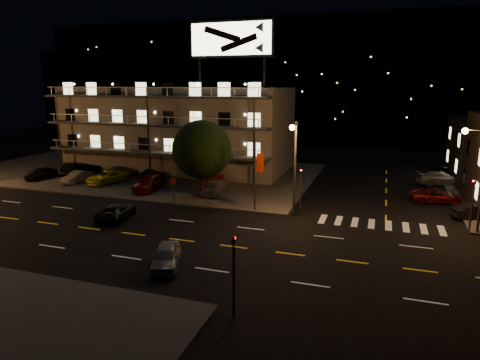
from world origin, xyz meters
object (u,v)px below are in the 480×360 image
(tree, at_px, (201,151))
(lot_car_7, at_px, (121,171))
(lot_car_2, at_px, (107,177))
(side_car_0, at_px, (478,212))
(road_car_east, at_px, (166,256))
(lot_car_4, at_px, (214,187))
(road_car_west, at_px, (117,211))

(tree, bearing_deg, lot_car_7, 158.08)
(tree, bearing_deg, lot_car_2, 172.30)
(lot_car_7, height_order, side_car_0, lot_car_7)
(tree, relative_size, road_car_east, 1.91)
(lot_car_2, relative_size, lot_car_7, 1.11)
(tree, height_order, road_car_east, tree)
(lot_car_4, height_order, road_car_east, lot_car_4)
(lot_car_2, relative_size, side_car_0, 1.24)
(lot_car_4, bearing_deg, road_car_east, -76.73)
(lot_car_4, distance_m, road_car_west, 10.70)
(tree, relative_size, lot_car_4, 1.83)
(tree, xyz_separation_m, side_car_0, (24.50, 0.70, -3.95))
(lot_car_2, xyz_separation_m, lot_car_7, (-0.57, 3.49, -0.04))
(road_car_east, relative_size, road_car_west, 0.87)
(lot_car_2, height_order, road_car_west, lot_car_2)
(lot_car_2, bearing_deg, tree, 10.31)
(road_car_east, xyz_separation_m, road_car_west, (-8.50, 7.24, -0.05))
(road_car_west, bearing_deg, road_car_east, 130.67)
(side_car_0, relative_size, road_car_east, 1.02)
(lot_car_4, xyz_separation_m, lot_car_7, (-13.61, 4.19, -0.05))
(lot_car_7, distance_m, road_car_west, 16.27)
(tree, xyz_separation_m, road_car_east, (4.48, -15.82, -3.94))
(tree, relative_size, lot_car_2, 1.51)
(tree, bearing_deg, lot_car_4, 48.57)
(lot_car_7, xyz_separation_m, road_car_east, (17.25, -20.96, -0.13))
(tree, distance_m, road_car_west, 10.28)
(tree, height_order, lot_car_4, tree)
(lot_car_4, bearing_deg, side_car_0, 0.42)
(lot_car_4, xyz_separation_m, side_car_0, (23.66, -0.25, -0.19))
(lot_car_4, xyz_separation_m, road_car_east, (3.64, -16.77, -0.18))
(tree, distance_m, road_car_east, 16.91)
(lot_car_4, distance_m, lot_car_7, 14.24)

